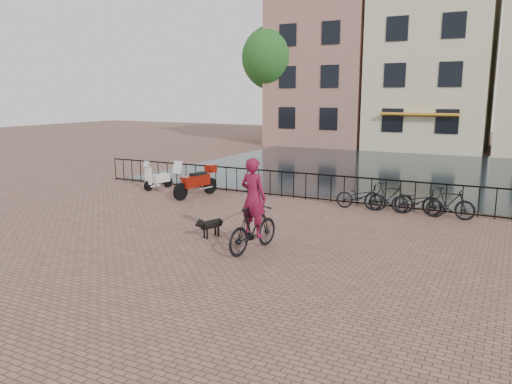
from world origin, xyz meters
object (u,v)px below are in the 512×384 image
at_px(cyclist, 253,210).
at_px(dog, 211,227).
at_px(motorcycle, 196,177).
at_px(scooter, 158,174).

xyz_separation_m(cyclist, dog, (-1.63, 0.57, -0.76)).
bearing_deg(motorcycle, cyclist, -33.96).
height_order(cyclist, scooter, cyclist).
bearing_deg(dog, motorcycle, 147.38).
bearing_deg(dog, scooter, 157.87).
xyz_separation_m(cyclist, motorcycle, (-5.19, 5.02, -0.30)).
distance_m(cyclist, motorcycle, 7.23).
xyz_separation_m(dog, scooter, (-5.91, 5.10, 0.34)).
relative_size(cyclist, dog, 3.03).
bearing_deg(scooter, cyclist, -26.99).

